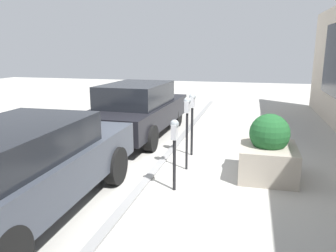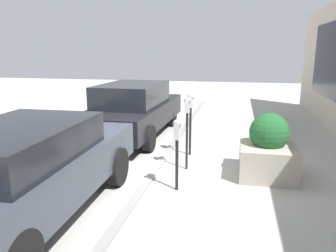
{
  "view_description": "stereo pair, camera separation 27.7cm",
  "coord_description": "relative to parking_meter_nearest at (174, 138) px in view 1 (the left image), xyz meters",
  "views": [
    {
      "loc": [
        -6.46,
        -1.81,
        2.49
      ],
      "look_at": [
        0.0,
        -0.15,
        0.94
      ],
      "focal_mm": 35.0,
      "sensor_mm": 36.0,
      "label": 1
    },
    {
      "loc": [
        -6.52,
        -1.54,
        2.49
      ],
      "look_at": [
        0.0,
        -0.15,
        0.94
      ],
      "focal_mm": 35.0,
      "sensor_mm": 36.0,
      "label": 2
    }
  ],
  "objects": [
    {
      "name": "ground_plane",
      "position": [
        1.05,
        0.54,
        -0.97
      ],
      "size": [
        40.0,
        40.0,
        0.0
      ],
      "primitive_type": "plane",
      "color": "#ADAAA3"
    },
    {
      "name": "parked_car_front",
      "position": [
        -1.51,
        1.95,
        -0.18
      ],
      "size": [
        4.74,
        1.86,
        1.48
      ],
      "rotation": [
        0.0,
        0.0,
        0.02
      ],
      "color": "#383D47",
      "rests_on": "ground_plane"
    },
    {
      "name": "parking_meter_middle",
      "position": [
        2.09,
        0.06,
        0.14
      ],
      "size": [
        0.19,
        0.16,
        1.5
      ],
      "color": "black",
      "rests_on": "ground_plane"
    },
    {
      "name": "parking_meter_nearest",
      "position": [
        0.0,
        0.0,
        0.0
      ],
      "size": [
        0.19,
        0.16,
        1.31
      ],
      "color": "black",
      "rests_on": "ground_plane"
    },
    {
      "name": "curb_strip",
      "position": [
        1.05,
        0.62,
        -0.95
      ],
      "size": [
        19.0,
        0.16,
        0.04
      ],
      "color": "gray",
      "rests_on": "ground_plane"
    },
    {
      "name": "parking_meter_second",
      "position": [
        1.09,
        -0.01,
        0.21
      ],
      "size": [
        0.18,
        0.15,
        1.55
      ],
      "color": "black",
      "rests_on": "ground_plane"
    },
    {
      "name": "parked_car_middle",
      "position": [
        3.56,
        1.93,
        -0.16
      ],
      "size": [
        4.81,
        1.94,
        1.56
      ],
      "rotation": [
        0.0,
        0.0,
        -0.03
      ],
      "color": "black",
      "rests_on": "ground_plane"
    },
    {
      "name": "planter_box",
      "position": [
        1.09,
        -1.66,
        -0.45
      ],
      "size": [
        1.27,
        1.09,
        1.29
      ],
      "color": "#A39989",
      "rests_on": "ground_plane"
    }
  ]
}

